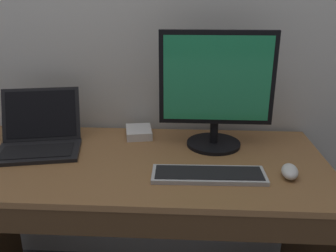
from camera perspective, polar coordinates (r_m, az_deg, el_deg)
The scene contains 6 objects.
desk at distance 1.52m, azimuth -4.88°, elevation -13.56°, with size 1.49×0.68×0.77m.
laptop_black at distance 1.58m, azimuth -19.94°, elevation -1.73°, with size 0.38×0.37×0.23m.
external_monitor at distance 1.46m, azimuth 7.73°, elevation 5.91°, with size 0.46×0.23×0.48m.
wired_keyboard at distance 1.28m, azimuth 6.53°, elevation -7.74°, with size 0.41×0.14×0.02m.
computer_mouse at distance 1.34m, azimuth 18.91°, elevation -6.89°, with size 0.06×0.10×0.04m, color white.
external_drive_box at distance 1.64m, azimuth -4.69°, elevation -0.98°, with size 0.11×0.15×0.04m, color silver.
Camera 1 is at (0.20, -1.27, 1.37)m, focal length 38.07 mm.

